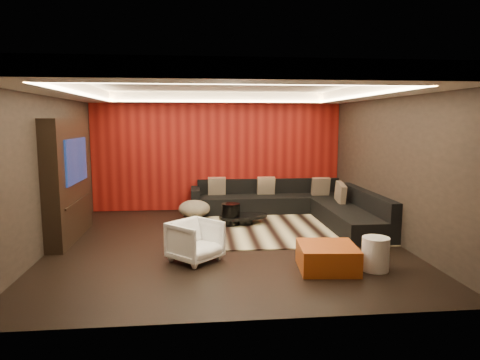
{
  "coord_description": "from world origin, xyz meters",
  "views": [
    {
      "loc": [
        -0.52,
        -7.38,
        2.16
      ],
      "look_at": [
        0.3,
        0.6,
        1.05
      ],
      "focal_mm": 32.0,
      "sensor_mm": 36.0,
      "label": 1
    }
  ],
  "objects": [
    {
      "name": "red_feature_wall",
      "position": [
        0.0,
        2.97,
        1.4
      ],
      "size": [
        5.98,
        0.05,
        2.78
      ],
      "primitive_type": "cube",
      "color": "#6B0C0A",
      "rests_on": "ground"
    },
    {
      "name": "ceiling",
      "position": [
        0.0,
        0.0,
        2.81
      ],
      "size": [
        6.0,
        6.0,
        0.02
      ],
      "primitive_type": "cube",
      "color": "silver",
      "rests_on": "ground"
    },
    {
      "name": "orange_ottoman",
      "position": [
        1.37,
        -1.5,
        0.18
      ],
      "size": [
        0.9,
        0.9,
        0.36
      ],
      "primitive_type": "cube",
      "rotation": [
        0.0,
        0.0,
        -0.1
      ],
      "color": "#A04414",
      "rests_on": "floor"
    },
    {
      "name": "soffit_back",
      "position": [
        0.0,
        2.7,
        2.69
      ],
      "size": [
        6.0,
        0.6,
        0.22
      ],
      "primitive_type": "cube",
      "color": "silver",
      "rests_on": "ground"
    },
    {
      "name": "tv_surround",
      "position": [
        -2.85,
        0.6,
        1.1
      ],
      "size": [
        0.3,
        2.0,
        2.2
      ],
      "primitive_type": "cube",
      "color": "black",
      "rests_on": "ground"
    },
    {
      "name": "wall_right",
      "position": [
        3.01,
        0.0,
        1.4
      ],
      "size": [
        0.02,
        6.0,
        2.8
      ],
      "primitive_type": "cube",
      "color": "black",
      "rests_on": "ground"
    },
    {
      "name": "armchair",
      "position": [
        -0.55,
        -0.92,
        0.32
      ],
      "size": [
        0.97,
        0.97,
        0.63
      ],
      "primitive_type": "imported",
      "rotation": [
        0.0,
        0.0,
        0.77
      ],
      "color": "white",
      "rests_on": "floor"
    },
    {
      "name": "wall_back",
      "position": [
        0.0,
        3.01,
        1.4
      ],
      "size": [
        6.0,
        0.02,
        2.8
      ],
      "primitive_type": "cube",
      "color": "black",
      "rests_on": "ground"
    },
    {
      "name": "drum_stool",
      "position": [
        0.18,
        1.26,
        0.24
      ],
      "size": [
        0.45,
        0.45,
        0.45
      ],
      "primitive_type": "cylinder",
      "rotation": [
        0.0,
        0.0,
        -0.22
      ],
      "color": "black",
      "rests_on": "rug"
    },
    {
      "name": "soffit_right",
      "position": [
        2.7,
        0.0,
        2.69
      ],
      "size": [
        0.6,
        4.8,
        0.22
      ],
      "primitive_type": "cube",
      "color": "silver",
      "rests_on": "ground"
    },
    {
      "name": "tv_shelf",
      "position": [
        -2.69,
        0.6,
        0.7
      ],
      "size": [
        0.04,
        1.6,
        0.04
      ],
      "primitive_type": "cube",
      "color": "black",
      "rests_on": "ground"
    },
    {
      "name": "striped_pouf",
      "position": [
        -0.58,
        2.05,
        0.21
      ],
      "size": [
        0.8,
        0.8,
        0.39
      ],
      "primitive_type": "ellipsoid",
      "rotation": [
        0.0,
        0.0,
        -0.14
      ],
      "color": "beige",
      "rests_on": "rug"
    },
    {
      "name": "coffee_table",
      "position": [
        0.45,
        1.35,
        0.11
      ],
      "size": [
        1.32,
        1.32,
        0.18
      ],
      "primitive_type": "cylinder",
      "rotation": [
        0.0,
        0.0,
        0.28
      ],
      "color": "black",
      "rests_on": "rug"
    },
    {
      "name": "throw_pillows",
      "position": [
        1.52,
        2.3,
        0.62
      ],
      "size": [
        2.88,
        1.6,
        0.5
      ],
      "color": "beige",
      "rests_on": "sectional_sofa"
    },
    {
      "name": "floor",
      "position": [
        0.0,
        0.0,
        -0.01
      ],
      "size": [
        6.0,
        6.0,
        0.02
      ],
      "primitive_type": "cube",
      "color": "black",
      "rests_on": "ground"
    },
    {
      "name": "sectional_sofa",
      "position": [
        1.73,
        1.86,
        0.26
      ],
      "size": [
        3.65,
        3.5,
        0.75
      ],
      "color": "black",
      "rests_on": "floor"
    },
    {
      "name": "rug",
      "position": [
        1.17,
        1.0,
        0.01
      ],
      "size": [
        4.02,
        3.02,
        0.02
      ],
      "primitive_type": "cube",
      "rotation": [
        0.0,
        0.0,
        -0.01
      ],
      "color": "beige",
      "rests_on": "floor"
    },
    {
      "name": "wall_left",
      "position": [
        -3.01,
        0.0,
        1.4
      ],
      "size": [
        0.02,
        6.0,
        2.8
      ],
      "primitive_type": "cube",
      "color": "black",
      "rests_on": "ground"
    },
    {
      "name": "cove_left",
      "position": [
        -2.36,
        0.0,
        2.6
      ],
      "size": [
        0.08,
        4.8,
        0.04
      ],
      "primitive_type": "cube",
      "color": "#FFD899",
      "rests_on": "ground"
    },
    {
      "name": "white_side_table",
      "position": [
        2.05,
        -1.61,
        0.25
      ],
      "size": [
        0.42,
        0.42,
        0.49
      ],
      "primitive_type": "cylinder",
      "rotation": [
        0.0,
        0.0,
        -0.06
      ],
      "color": "white",
      "rests_on": "floor"
    },
    {
      "name": "soffit_front",
      "position": [
        0.0,
        -2.7,
        2.69
      ],
      "size": [
        6.0,
        0.6,
        0.22
      ],
      "primitive_type": "cube",
      "color": "silver",
      "rests_on": "ground"
    },
    {
      "name": "cove_front",
      "position": [
        0.0,
        -2.36,
        2.6
      ],
      "size": [
        4.8,
        0.08,
        0.04
      ],
      "primitive_type": "cube",
      "color": "#FFD899",
      "rests_on": "ground"
    },
    {
      "name": "cove_back",
      "position": [
        0.0,
        2.36,
        2.6
      ],
      "size": [
        4.8,
        0.08,
        0.04
      ],
      "primitive_type": "cube",
      "color": "#FFD899",
      "rests_on": "ground"
    },
    {
      "name": "tv_screen",
      "position": [
        -2.69,
        0.6,
        1.45
      ],
      "size": [
        0.04,
        1.3,
        0.8
      ],
      "primitive_type": "cube",
      "color": "black",
      "rests_on": "ground"
    },
    {
      "name": "soffit_left",
      "position": [
        -2.7,
        0.0,
        2.69
      ],
      "size": [
        0.6,
        4.8,
        0.22
      ],
      "primitive_type": "cube",
      "color": "silver",
      "rests_on": "ground"
    },
    {
      "name": "cove_right",
      "position": [
        2.36,
        0.0,
        2.6
      ],
      "size": [
        0.08,
        4.8,
        0.04
      ],
      "primitive_type": "cube",
      "color": "#FFD899",
      "rests_on": "ground"
    }
  ]
}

